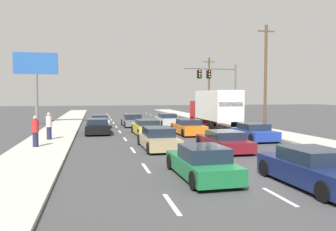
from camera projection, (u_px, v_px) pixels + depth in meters
ground_plane at (146, 124)px, 37.24m from camera, size 140.00×140.00×0.00m
sidewalk_right at (239, 126)px, 34.16m from camera, size 3.17×80.00×0.14m
sidewalk_left at (60, 130)px, 30.56m from camera, size 3.17×80.00×0.14m
lane_markings at (154, 128)px, 32.55m from camera, size 6.94×57.00×0.01m
car_white at (99, 121)px, 34.00m from camera, size 1.90×4.50×1.19m
car_black at (98, 127)px, 27.88m from camera, size 1.94×4.23×1.24m
car_gray at (132, 121)px, 34.66m from camera, size 2.02×4.13×1.24m
car_yellow at (147, 128)px, 27.10m from camera, size 2.00×4.64×1.22m
car_tan at (158, 139)px, 20.11m from camera, size 1.96×4.69×1.26m
car_green at (202, 163)px, 13.00m from camera, size 1.89×4.43×1.24m
car_silver at (167, 120)px, 35.37m from camera, size 1.86×4.30×1.26m
car_orange at (188, 128)px, 27.31m from camera, size 2.02×4.37×1.23m
car_maroon at (224, 141)px, 19.47m from camera, size 2.00×4.53×1.13m
car_navy at (313, 169)px, 11.82m from camera, size 2.02×4.50×1.30m
box_truck at (214, 107)px, 31.74m from camera, size 2.60×8.05×3.55m
car_blue at (254, 132)px, 23.91m from camera, size 1.96×4.09×1.17m
traffic_signal_mast at (215, 80)px, 39.60m from camera, size 6.25×0.69×6.71m
utility_pole_mid at (266, 75)px, 34.50m from camera, size 1.80×0.28×10.10m
utility_pole_far at (209, 86)px, 50.00m from camera, size 1.80×0.28×8.57m
roadside_billboard at (36, 72)px, 36.69m from camera, size 4.55×0.36×7.67m
pedestrian_near_corner at (35, 131)px, 19.89m from camera, size 0.38×0.38×1.81m
pedestrian_mid_block at (49, 126)px, 23.18m from camera, size 0.38×0.38×1.83m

